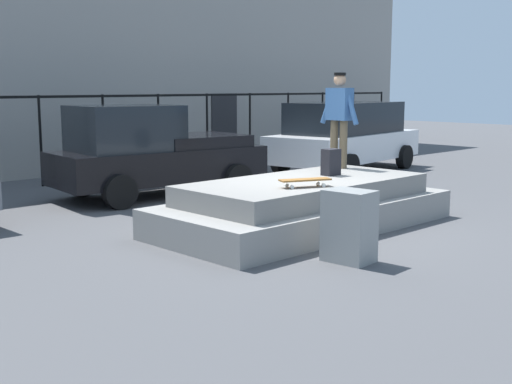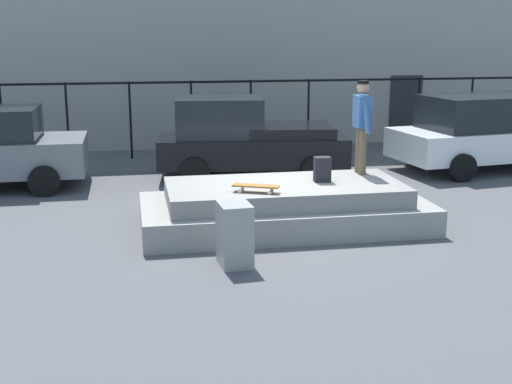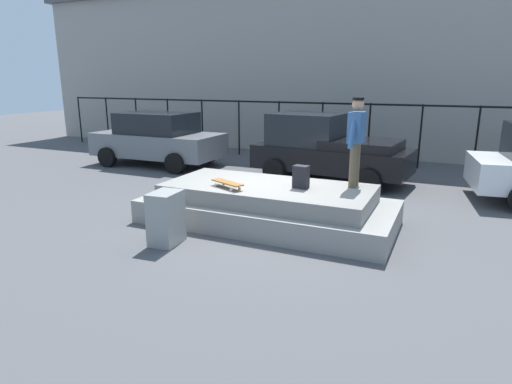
# 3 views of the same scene
# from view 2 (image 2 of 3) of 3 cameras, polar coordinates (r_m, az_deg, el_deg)

# --- Properties ---
(ground_plane) EXTENTS (60.00, 60.00, 0.00)m
(ground_plane) POSITION_cam_2_polar(r_m,az_deg,el_deg) (11.92, 1.58, -2.83)
(ground_plane) COLOR #4C4C4F
(concrete_ledge) EXTENTS (4.91, 2.30, 0.77)m
(concrete_ledge) POSITION_cam_2_polar(r_m,az_deg,el_deg) (11.78, 2.41, -1.28)
(concrete_ledge) COLOR gray
(concrete_ledge) RESTS_ON ground_plane
(skateboarder) EXTENTS (0.26, 0.88, 1.68)m
(skateboarder) POSITION_cam_2_polar(r_m,az_deg,el_deg) (12.49, 8.84, 5.95)
(skateboarder) COLOR brown
(skateboarder) RESTS_ON concrete_ledge
(skateboard) EXTENTS (0.78, 0.49, 0.12)m
(skateboard) POSITION_cam_2_polar(r_m,az_deg,el_deg) (11.02, -0.01, 0.48)
(skateboard) COLOR brown
(skateboard) RESTS_ON concrete_ledge
(backpack) EXTENTS (0.29, 0.22, 0.43)m
(backpack) POSITION_cam_2_polar(r_m,az_deg,el_deg) (11.82, 5.55, 1.89)
(backpack) COLOR black
(backpack) RESTS_ON concrete_ledge
(car_black_pickup_mid) EXTENTS (4.43, 2.32, 1.85)m
(car_black_pickup_mid) POSITION_cam_2_polar(r_m,az_deg,el_deg) (15.63, -0.91, 4.50)
(car_black_pickup_mid) COLOR black
(car_black_pickup_mid) RESTS_ON ground_plane
(car_white_hatchback_far) EXTENTS (5.01, 2.70, 1.81)m
(car_white_hatchback_far) POSITION_cam_2_polar(r_m,az_deg,el_deg) (17.54, 19.08, 4.88)
(car_white_hatchback_far) COLOR white
(car_white_hatchback_far) RESTS_ON ground_plane
(utility_box) EXTENTS (0.49, 0.63, 0.92)m
(utility_box) POSITION_cam_2_polar(r_m,az_deg,el_deg) (9.86, -1.80, -3.55)
(utility_box) COLOR gray
(utility_box) RESTS_ON ground_plane
(fence_row) EXTENTS (24.06, 0.06, 2.03)m
(fence_row) POSITION_cam_2_polar(r_m,az_deg,el_deg) (18.37, -2.91, 7.16)
(fence_row) COLOR black
(fence_row) RESTS_ON ground_plane
(warehouse_building) EXTENTS (29.38, 8.19, 6.51)m
(warehouse_building) POSITION_cam_2_polar(r_m,az_deg,el_deg) (23.44, -4.71, 13.21)
(warehouse_building) COLOR gray
(warehouse_building) RESTS_ON ground_plane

